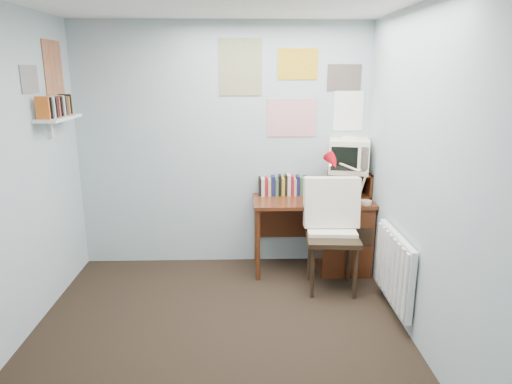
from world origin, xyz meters
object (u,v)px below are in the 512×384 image
desk (338,232)px  radiator (395,268)px  tv_riser (349,184)px  crt_tv (349,154)px  desk_lamp (367,182)px  desk_chair (333,238)px  wall_shelf (58,118)px

desk → radiator: size_ratio=1.50×
tv_riser → crt_tv: crt_tv is taller
desk → tv_riser: (0.12, 0.11, 0.48)m
desk_lamp → crt_tv: size_ratio=1.11×
tv_riser → desk: bearing=-137.0°
crt_tv → tv_riser: bearing=-41.3°
desk_lamp → radiator: size_ratio=0.54×
desk_chair → radiator: desk_chair is taller
radiator → wall_shelf: (-2.86, 0.55, 1.20)m
crt_tv → desk: bearing=-116.4°
tv_riser → crt_tv: bearing=126.6°
desk → crt_tv: bearing=51.5°
crt_tv → desk_chair: bearing=-101.0°
radiator → wall_shelf: size_ratio=1.29×
desk_chair → wall_shelf: (-2.43, 0.08, 1.11)m
desk → desk_chair: size_ratio=1.18×
desk_chair → radiator: (0.43, -0.47, -0.09)m
desk → desk_lamp: 0.64m
desk → desk_chair: (-0.15, -0.46, 0.11)m
tv_riser → wall_shelf: bearing=-169.7°
crt_tv → wall_shelf: bearing=-157.2°
desk → crt_tv: crt_tv is taller
desk_lamp → crt_tv: (-0.12, 0.31, 0.22)m
tv_riser → crt_tv: 0.31m
desk_lamp → tv_riser: 0.32m
desk → crt_tv: (0.10, 0.13, 0.79)m
desk → wall_shelf: (-2.57, -0.38, 1.21)m
tv_riser → radiator: size_ratio=0.50×
desk_chair → tv_riser: desk_chair is taller
desk → desk_lamp: desk_lamp is taller
desk_chair → desk_lamp: 0.65m
desk_chair → desk_lamp: desk_lamp is taller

